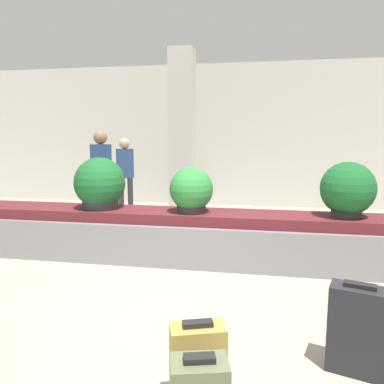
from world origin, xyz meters
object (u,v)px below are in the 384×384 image
object	(u,v)px
pillar	(182,136)
traveler_0	(125,170)
potted_plant_1	(348,190)
suitcase_0	(198,366)
potted_plant_0	(100,185)
suitcase_3	(357,330)
traveler_1	(101,170)
potted_plant_2	(191,191)

from	to	relation	value
pillar	traveler_0	distance (m)	1.44
pillar	potted_plant_1	world-z (taller)	pillar
suitcase_0	potted_plant_0	world-z (taller)	potted_plant_0
traveler_0	suitcase_3	bearing A→B (deg)	91.84
traveler_0	traveler_1	xyz separation A→B (m)	(0.03, -1.23, 0.10)
potted_plant_1	potted_plant_0	bearing A→B (deg)	-179.42
potted_plant_1	suitcase_3	bearing A→B (deg)	-99.45
suitcase_3	potted_plant_0	size ratio (longest dim) A/B	0.93
pillar	potted_plant_1	bearing A→B (deg)	-44.14
pillar	suitcase_3	world-z (taller)	pillar
potted_plant_0	suitcase_0	bearing A→B (deg)	-56.12
traveler_0	pillar	bearing A→B (deg)	136.28
pillar	potted_plant_0	size ratio (longest dim) A/B	4.72
traveler_0	potted_plant_1	bearing A→B (deg)	111.05
potted_plant_0	potted_plant_2	bearing A→B (deg)	-1.76
potted_plant_1	traveler_1	xyz separation A→B (m)	(-3.72, 1.42, 0.05)
suitcase_3	potted_plant_1	world-z (taller)	potted_plant_1
suitcase_0	potted_plant_2	xyz separation A→B (m)	(-0.51, 2.56, 0.66)
potted_plant_0	traveler_0	size ratio (longest dim) A/B	0.44
pillar	traveler_1	size ratio (longest dim) A/B	1.89
pillar	traveler_0	world-z (taller)	pillar
potted_plant_0	potted_plant_2	size ratio (longest dim) A/B	1.19
potted_plant_2	traveler_1	bearing A→B (deg)	141.12
pillar	traveler_0	xyz separation A→B (m)	(-1.25, 0.22, -0.69)
potted_plant_2	traveler_0	bearing A→B (deg)	124.64
potted_plant_0	traveler_1	size ratio (longest dim) A/B	0.40
traveler_0	traveler_1	distance (m)	1.23
potted_plant_0	suitcase_3	bearing A→B (deg)	-37.02
potted_plant_0	traveler_0	xyz separation A→B (m)	(-0.65, 2.68, -0.05)
traveler_0	potted_plant_0	bearing A→B (deg)	69.84
potted_plant_1	potted_plant_2	size ratio (longest dim) A/B	1.15
pillar	suitcase_0	distance (m)	5.36
suitcase_3	potted_plant_0	world-z (taller)	potted_plant_0
potted_plant_1	potted_plant_2	xyz separation A→B (m)	(-1.87, -0.07, -0.05)
traveler_1	pillar	bearing A→B (deg)	36.15
potted_plant_0	potted_plant_2	xyz separation A→B (m)	(1.23, -0.04, -0.04)
potted_plant_0	potted_plant_2	world-z (taller)	potted_plant_0
pillar	potted_plant_1	xyz separation A→B (m)	(2.51, -2.43, -0.64)
suitcase_0	traveler_1	xyz separation A→B (m)	(-2.37, 4.06, 0.76)
pillar	suitcase_0	world-z (taller)	pillar
potted_plant_1	traveler_1	distance (m)	3.99
pillar	traveler_1	world-z (taller)	pillar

